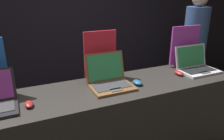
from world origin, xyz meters
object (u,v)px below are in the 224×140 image
Objects in this scene: mouse_front at (29,104)px; promo_stand_middle at (100,56)px; mouse_back at (179,73)px; mouse_middle at (138,82)px; laptop_back at (196,65)px; promo_stand_back at (184,47)px; laptop_middle at (109,79)px; person_bystander at (193,51)px.

mouse_front is 0.23× the size of promo_stand_middle.
promo_stand_middle reaches higher than mouse_back.
laptop_back is at bearing 5.18° from mouse_middle.
laptop_back is at bearing 6.59° from mouse_back.
laptop_back is 0.89× the size of promo_stand_back.
laptop_middle is 0.94m from laptop_back.
promo_stand_middle is 1.16× the size of laptop_back.
promo_stand_back is at bearing 19.81° from mouse_middle.
mouse_middle is (0.88, 0.02, 0.00)m from mouse_front.
laptop_middle is at bearing 177.10° from mouse_back.
mouse_front is 0.06× the size of person_bystander.
promo_stand_back reaches higher than mouse_middle.
mouse_back is at bearing 4.49° from mouse_middle.
promo_stand_back is (1.58, 0.28, 0.18)m from mouse_front.
laptop_back is 0.24m from mouse_back.
promo_stand_middle is at bearing 161.31° from mouse_back.
person_bystander reaches higher than promo_stand_back.
mouse_middle is 0.25× the size of promo_stand_back.
person_bystander is at bearing 47.04° from laptop_back.
mouse_middle is at bearing -160.19° from promo_stand_back.
mouse_back is at bearing -18.69° from promo_stand_middle.
mouse_back is (-0.23, -0.03, -0.04)m from laptop_back.
mouse_middle is 0.48m from mouse_back.
promo_stand_middle is 0.25× the size of person_bystander.
promo_stand_back is at bearing 43.03° from mouse_back.
promo_stand_middle is 3.72× the size of mouse_back.
laptop_middle is 0.92× the size of laptop_back.
person_bystander is (1.70, 0.61, -0.28)m from promo_stand_middle.
mouse_front is 0.96× the size of mouse_middle.
promo_stand_back reaches higher than mouse_back.
person_bystander is at bearing 19.83° from promo_stand_middle.
mouse_front is 1.62m from promo_stand_back.
mouse_front is 0.88m from mouse_middle.
laptop_back is (0.71, 0.06, 0.04)m from mouse_middle.
person_bystander is at bearing 39.56° from promo_stand_back.
mouse_back is at bearing -139.60° from person_bystander.
laptop_middle is 0.24m from mouse_middle.
promo_stand_back is at bearing 90.00° from laptop_back.
mouse_front is 0.27× the size of laptop_back.
laptop_middle is 2.96× the size of mouse_back.
mouse_middle reaches higher than mouse_front.
promo_stand_back is (0.94, 0.18, 0.14)m from laptop_middle.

